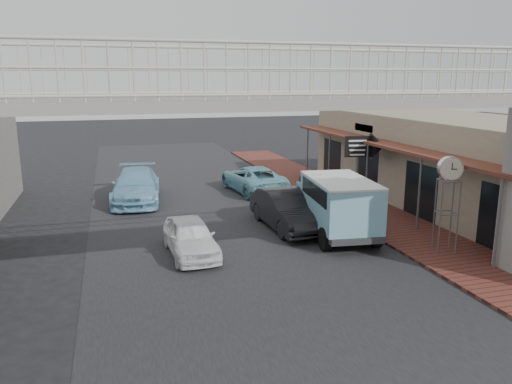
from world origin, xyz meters
TOP-DOWN VIEW (x-y plane):
  - ground at (0.00, 0.00)m, footprint 120.00×120.00m
  - road_strip at (0.00, 0.00)m, footprint 10.00×60.00m
  - sidewalk at (6.50, 3.00)m, footprint 3.00×40.00m
  - shophouse_row at (10.97, 4.00)m, footprint 7.20×18.00m
  - footbridge at (0.00, -4.00)m, footprint 16.40×2.40m
  - white_hatchback at (-1.67, 0.94)m, footprint 1.61×3.65m
  - dark_sedan at (2.36, 2.87)m, footprint 1.76×4.54m
  - angkot_curb at (2.91, 9.49)m, footprint 2.75×4.98m
  - angkot_far at (-2.97, 8.93)m, footprint 2.64×5.39m
  - angkot_van at (3.79, 1.41)m, footprint 2.49×4.65m
  - motorcycle_near at (5.30, 5.01)m, footprint 1.56×0.65m
  - motorcycle_far at (7.03, 7.31)m, footprint 1.58×0.68m
  - street_clock at (6.34, -1.34)m, footprint 0.82×0.75m
  - arrow_sign at (7.38, 5.19)m, footprint 1.90×1.24m

SIDE VIEW (x-z plane):
  - ground at x=0.00m, z-range 0.00..0.00m
  - road_strip at x=0.00m, z-range 0.00..0.01m
  - sidewalk at x=6.50m, z-range 0.00..0.10m
  - motorcycle_near at x=5.30m, z-range 0.10..0.90m
  - motorcycle_far at x=7.03m, z-range 0.10..1.02m
  - white_hatchback at x=-1.67m, z-range 0.00..1.22m
  - angkot_curb at x=2.91m, z-range 0.00..1.32m
  - dark_sedan at x=2.36m, z-range 0.00..1.47m
  - angkot_far at x=-2.97m, z-range 0.00..1.51m
  - angkot_van at x=3.79m, z-range 0.29..2.48m
  - shophouse_row at x=10.97m, z-range 0.01..4.01m
  - arrow_sign at x=7.38m, z-range 1.08..4.26m
  - street_clock at x=6.34m, z-range 1.14..4.30m
  - footbridge at x=0.00m, z-range 0.01..6.35m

